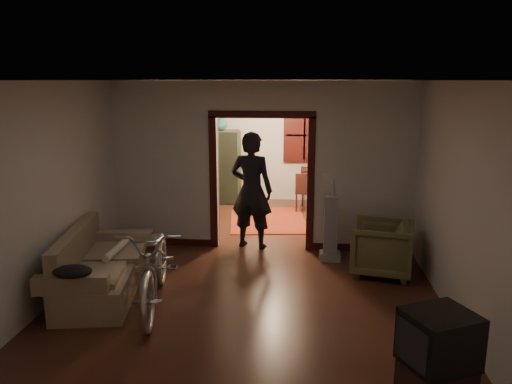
# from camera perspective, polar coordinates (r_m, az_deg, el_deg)

# --- Properties ---
(floor) EXTENTS (5.00, 8.50, 0.01)m
(floor) POSITION_cam_1_polar(r_m,az_deg,el_deg) (7.93, 0.21, -8.01)
(floor) COLOR #331810
(floor) RESTS_ON ground
(ceiling) EXTENTS (5.00, 8.50, 0.01)m
(ceiling) POSITION_cam_1_polar(r_m,az_deg,el_deg) (7.42, 0.23, 12.67)
(ceiling) COLOR white
(ceiling) RESTS_ON floor
(wall_back) EXTENTS (5.00, 0.02, 2.80)m
(wall_back) POSITION_cam_1_polar(r_m,az_deg,el_deg) (11.74, 2.12, 5.82)
(wall_back) COLOR beige
(wall_back) RESTS_ON floor
(wall_left) EXTENTS (0.02, 8.50, 2.80)m
(wall_left) POSITION_cam_1_polar(r_m,az_deg,el_deg) (8.16, -17.56, 2.20)
(wall_left) COLOR beige
(wall_left) RESTS_ON floor
(wall_right) EXTENTS (0.02, 8.50, 2.80)m
(wall_right) POSITION_cam_1_polar(r_m,az_deg,el_deg) (7.74, 18.99, 1.55)
(wall_right) COLOR beige
(wall_right) RESTS_ON floor
(partition_wall) EXTENTS (5.00, 0.14, 2.80)m
(partition_wall) POSITION_cam_1_polar(r_m,az_deg,el_deg) (8.28, 0.69, 2.94)
(partition_wall) COLOR beige
(partition_wall) RESTS_ON floor
(door_casing) EXTENTS (1.74, 0.20, 2.32)m
(door_casing) POSITION_cam_1_polar(r_m,az_deg,el_deg) (8.34, 0.68, 0.91)
(door_casing) COLOR #330E0B
(door_casing) RESTS_ON floor
(far_window) EXTENTS (0.98, 0.06, 1.28)m
(far_window) POSITION_cam_1_polar(r_m,az_deg,el_deg) (11.66, 5.57, 6.47)
(far_window) COLOR black
(far_window) RESTS_ON wall_back
(chandelier) EXTENTS (0.24, 0.24, 0.24)m
(chandelier) POSITION_cam_1_polar(r_m,az_deg,el_deg) (9.92, 1.56, 10.07)
(chandelier) COLOR #FFE0A5
(chandelier) RESTS_ON ceiling
(light_switch) EXTENTS (0.08, 0.01, 0.12)m
(light_switch) POSITION_cam_1_polar(r_m,az_deg,el_deg) (8.22, 7.96, 1.68)
(light_switch) COLOR silver
(light_switch) RESTS_ON partition_wall
(sofa) EXTENTS (1.15, 2.02, 0.88)m
(sofa) POSITION_cam_1_polar(r_m,az_deg,el_deg) (6.97, -17.26, -7.74)
(sofa) COLOR #76694F
(sofa) RESTS_ON floor
(rolled_paper) EXTENTS (0.10, 0.80, 0.10)m
(rolled_paper) POSITION_cam_1_polar(r_m,az_deg,el_deg) (7.17, -15.65, -6.29)
(rolled_paper) COLOR beige
(rolled_paper) RESTS_ON sofa
(jacket) EXTENTS (0.45, 0.34, 0.13)m
(jacket) POSITION_cam_1_polar(r_m,az_deg,el_deg) (6.09, -20.25, -8.52)
(jacket) COLOR black
(jacket) RESTS_ON sofa
(bicycle) EXTENTS (1.09, 2.20, 1.10)m
(bicycle) POSITION_cam_1_polar(r_m,az_deg,el_deg) (6.44, -11.36, -8.02)
(bicycle) COLOR silver
(bicycle) RESTS_ON floor
(armchair) EXTENTS (1.02, 1.00, 0.79)m
(armchair) POSITION_cam_1_polar(r_m,az_deg,el_deg) (7.59, 14.16, -6.22)
(armchair) COLOR brown
(armchair) RESTS_ON floor
(crt_tv) EXTENTS (0.70, 0.67, 0.47)m
(crt_tv) POSITION_cam_1_polar(r_m,az_deg,el_deg) (4.58, 20.22, -15.51)
(crt_tv) COLOR black
(crt_tv) RESTS_ON tv_stand
(vacuum) EXTENTS (0.38, 0.33, 1.04)m
(vacuum) POSITION_cam_1_polar(r_m,az_deg,el_deg) (7.95, 8.54, -4.14)
(vacuum) COLOR gray
(vacuum) RESTS_ON floor
(person) EXTENTS (0.81, 0.63, 1.98)m
(person) POSITION_cam_1_polar(r_m,az_deg,el_deg) (8.36, -0.51, 0.18)
(person) COLOR black
(person) RESTS_ON floor
(oriental_rug) EXTENTS (1.73, 2.14, 0.01)m
(oriental_rug) POSITION_cam_1_polar(r_m,az_deg,el_deg) (10.21, 1.37, -3.21)
(oriental_rug) COLOR maroon
(oriental_rug) RESTS_ON floor
(locker) EXTENTS (0.94, 0.69, 1.68)m
(locker) POSITION_cam_1_polar(r_m,az_deg,el_deg) (11.52, -3.95, 2.86)
(locker) COLOR #29341F
(locker) RESTS_ON floor
(globe) EXTENTS (0.28, 0.28, 0.28)m
(globe) POSITION_cam_1_polar(r_m,az_deg,el_deg) (11.38, -4.03, 8.32)
(globe) COLOR #1E5972
(globe) RESTS_ON locker
(desk) EXTENTS (1.22, 0.89, 0.80)m
(desk) POSITION_cam_1_polar(r_m,az_deg,el_deg) (11.55, 7.81, 0.58)
(desk) COLOR black
(desk) RESTS_ON floor
(desk_chair) EXTENTS (0.46, 0.46, 0.85)m
(desk_chair) POSITION_cam_1_polar(r_m,az_deg,el_deg) (10.90, 5.51, 0.04)
(desk_chair) COLOR black
(desk_chair) RESTS_ON floor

